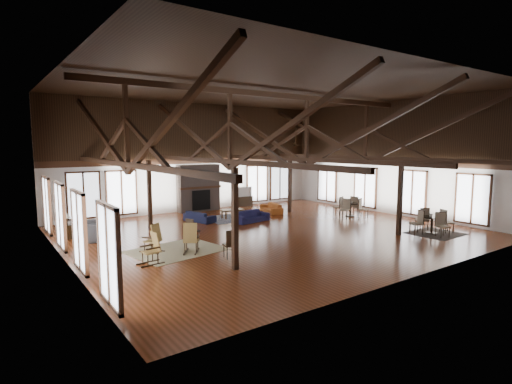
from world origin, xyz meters
TOP-DOWN VIEW (x-y plane):
  - floor at (0.00, 0.00)m, footprint 16.00×16.00m
  - ceiling at (0.00, 0.00)m, footprint 16.00×14.00m
  - wall_back at (0.00, 7.00)m, footprint 16.00×0.02m
  - wall_front at (0.00, -7.00)m, footprint 16.00×0.02m
  - wall_left at (-8.00, 0.00)m, footprint 0.02×14.00m
  - wall_right at (8.00, 0.00)m, footprint 0.02×14.00m
  - roof_truss at (0.00, 0.00)m, footprint 15.60×14.07m
  - post_grid at (0.00, 0.00)m, footprint 8.16×7.16m
  - fireplace at (0.00, 6.67)m, footprint 2.50×0.69m
  - ceiling_fan at (0.50, -1.00)m, footprint 1.60×1.60m
  - sofa_navy_front at (0.61, 2.33)m, footprint 1.93×0.99m
  - sofa_navy_left at (-1.41, 3.83)m, footprint 1.80×1.08m
  - sofa_orange at (3.02, 3.89)m, footprint 1.80×1.01m
  - coffee_table at (0.38, 3.73)m, footprint 1.24×0.76m
  - vase at (0.51, 3.71)m, footprint 0.27×0.27m
  - armchair at (-6.68, 2.81)m, footprint 1.39×1.31m
  - side_table_lamp at (-7.36, 3.64)m, footprint 0.43×0.43m
  - rocking_chair_a at (-5.28, -0.28)m, footprint 0.78×0.89m
  - rocking_chair_b at (-4.28, -1.10)m, footprint 0.84×0.93m
  - rocking_chair_c at (-5.79, -1.52)m, footprint 0.82×0.49m
  - side_chair_a at (-3.57, 0.29)m, footprint 0.51×0.51m
  - side_chair_b at (-3.50, -2.47)m, footprint 0.48×0.48m
  - cafe_table_near at (5.36, -4.14)m, footprint 1.89×1.89m
  - cafe_table_far at (5.65, 0.57)m, footprint 1.89×1.89m
  - cup_near at (5.35, -4.08)m, footprint 0.16×0.16m
  - cup_far at (5.68, 0.52)m, footprint 0.14×0.14m
  - tv_console at (3.03, 6.75)m, footprint 1.16×0.43m
  - television at (3.06, 6.75)m, footprint 1.03×0.21m
  - rug_tan at (-4.55, -0.50)m, footprint 3.41×2.88m
  - rug_navy at (0.52, 3.65)m, footprint 3.13×2.46m
  - rug_dark at (5.46, -4.26)m, footprint 2.06×1.88m

SIDE VIEW (x-z plane):
  - floor at x=0.00m, z-range 0.00..0.00m
  - rug_dark at x=5.46m, z-range 0.00..0.01m
  - rug_navy at x=0.52m, z-range 0.00..0.01m
  - rug_tan at x=-4.55m, z-range 0.00..0.01m
  - sofa_navy_left at x=-1.41m, z-range 0.00..0.49m
  - sofa_orange at x=3.02m, z-range 0.00..0.50m
  - sofa_navy_front at x=0.61m, z-range 0.00..0.54m
  - tv_console at x=3.03m, z-range 0.00..0.58m
  - armchair at x=-6.68m, z-range 0.00..0.73m
  - coffee_table at x=0.38m, z-range 0.16..0.61m
  - side_table_lamp at x=-7.36m, z-range -0.13..0.96m
  - rocking_chair_c at x=-5.79m, z-range -0.03..0.98m
  - rocking_chair_a at x=-5.28m, z-range -0.03..0.99m
  - cafe_table_far at x=5.65m, z-range 0.00..0.97m
  - cafe_table_near at x=5.36m, z-range 0.00..0.98m
  - rocking_chair_b at x=-4.28m, z-range -0.03..1.04m
  - side_chair_a at x=-3.57m, z-range 0.07..0.99m
  - vase at x=0.51m, z-range 0.44..0.66m
  - side_chair_b at x=-3.50m, z-range 0.08..1.04m
  - cup_far at x=5.68m, z-range 0.70..0.79m
  - cup_near at x=5.35m, z-range 0.71..0.82m
  - television at x=3.06m, z-range 0.58..1.17m
  - fireplace at x=0.00m, z-range -0.01..2.59m
  - post_grid at x=0.00m, z-range 0.00..3.05m
  - wall_back at x=0.00m, z-range 0.00..6.00m
  - wall_front at x=0.00m, z-range 0.00..6.00m
  - wall_left at x=-8.00m, z-range 0.00..6.00m
  - wall_right at x=8.00m, z-range 0.00..6.00m
  - ceiling_fan at x=0.50m, z-range 3.36..4.11m
  - roof_truss at x=0.00m, z-range 2.46..5.60m
  - ceiling at x=0.00m, z-range 5.99..6.01m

